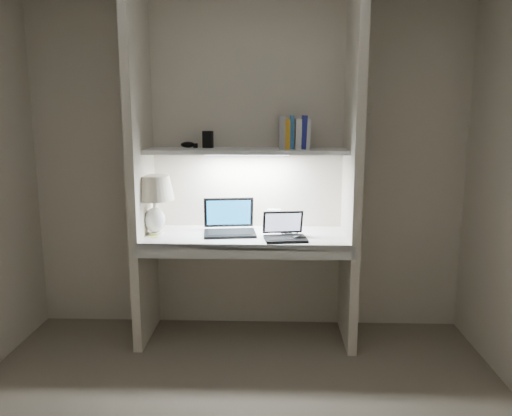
{
  "coord_description": "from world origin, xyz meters",
  "views": [
    {
      "loc": [
        0.19,
        -2.19,
        1.61
      ],
      "look_at": [
        0.08,
        1.05,
        0.99
      ],
      "focal_mm": 35.0,
      "sensor_mm": 36.0,
      "label": 1
    }
  ],
  "objects_px": {
    "book_row": "(294,133)",
    "laptop_main": "(229,225)",
    "table_lamp": "(154,195)",
    "laptop_netbook": "(285,233)",
    "speaker": "(274,219)"
  },
  "relations": [
    {
      "from": "table_lamp",
      "to": "laptop_netbook",
      "type": "xyz_separation_m",
      "value": [
        0.91,
        -0.09,
        -0.24
      ]
    },
    {
      "from": "laptop_netbook",
      "to": "table_lamp",
      "type": "bearing_deg",
      "value": 166.0
    },
    {
      "from": "laptop_main",
      "to": "laptop_netbook",
      "type": "distance_m",
      "value": 0.42
    },
    {
      "from": "table_lamp",
      "to": "book_row",
      "type": "relative_size",
      "value": 1.8
    },
    {
      "from": "laptop_main",
      "to": "laptop_netbook",
      "type": "height_order",
      "value": "laptop_main"
    },
    {
      "from": "table_lamp",
      "to": "laptop_main",
      "type": "height_order",
      "value": "table_lamp"
    },
    {
      "from": "laptop_main",
      "to": "speaker",
      "type": "relative_size",
      "value": 2.87
    },
    {
      "from": "laptop_main",
      "to": "laptop_netbook",
      "type": "bearing_deg",
      "value": -29.13
    },
    {
      "from": "laptop_netbook",
      "to": "book_row",
      "type": "distance_m",
      "value": 0.7
    },
    {
      "from": "laptop_netbook",
      "to": "laptop_main",
      "type": "bearing_deg",
      "value": 150.36
    },
    {
      "from": "laptop_main",
      "to": "speaker",
      "type": "distance_m",
      "value": 0.37
    },
    {
      "from": "laptop_main",
      "to": "book_row",
      "type": "relative_size",
      "value": 1.71
    },
    {
      "from": "book_row",
      "to": "laptop_main",
      "type": "bearing_deg",
      "value": -171.0
    },
    {
      "from": "laptop_netbook",
      "to": "book_row",
      "type": "relative_size",
      "value": 1.33
    },
    {
      "from": "speaker",
      "to": "book_row",
      "type": "relative_size",
      "value": 0.6
    }
  ]
}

